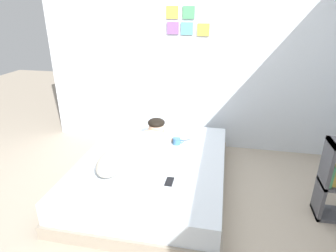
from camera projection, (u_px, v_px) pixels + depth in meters
ground_plane at (157, 225)px, 2.51m from camera, size 11.69×11.69×0.00m
back_wall at (188, 53)px, 3.61m from camera, size 3.85×0.12×2.50m
bed at (154, 172)px, 3.02m from camera, size 1.51×1.92×0.33m
pillow at (174, 133)px, 3.41m from camera, size 0.52×0.32×0.11m
person_lying at (148, 145)px, 2.99m from camera, size 0.43×0.92×0.27m
dog at (114, 160)px, 2.71m from camera, size 0.26×0.57×0.21m
coffee_cup at (177, 141)px, 3.24m from camera, size 0.12×0.09×0.07m
cell_phone at (169, 182)px, 2.54m from camera, size 0.07×0.14×0.01m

